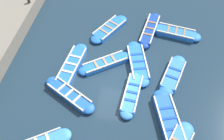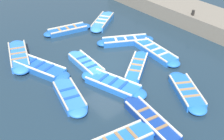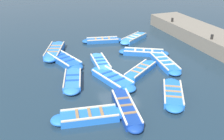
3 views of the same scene
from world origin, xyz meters
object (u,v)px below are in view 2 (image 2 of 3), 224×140
(boat_mid_row, at_px, (155,52))
(boat_stern_in, at_px, (125,41))
(boat_broadside, at_px, (187,92))
(boat_outer_left, at_px, (69,96))
(boat_far_corner, at_px, (137,67))
(boat_drifting, at_px, (113,84))
(boat_inner_gap, at_px, (68,30))
(boat_alongside, at_px, (103,22))
(boat_centre, at_px, (152,121))
(boat_outer_right, at_px, (40,68))
(bollard_mid_north, at_px, (193,13))
(boat_end_of_row, at_px, (86,64))
(boat_bow_out, at_px, (19,56))

(boat_mid_row, bearing_deg, boat_stern_in, -77.96)
(boat_mid_row, distance_m, boat_broadside, 4.13)
(boat_stern_in, distance_m, boat_outer_left, 6.40)
(boat_stern_in, bearing_deg, boat_far_corner, 59.53)
(boat_drifting, bearing_deg, boat_inner_gap, -104.23)
(boat_alongside, bearing_deg, boat_outer_left, 40.90)
(boat_centre, distance_m, boat_outer_left, 4.16)
(boat_outer_right, bearing_deg, boat_stern_in, 173.49)
(boat_far_corner, distance_m, bollard_mid_north, 6.60)
(boat_outer_left, relative_size, boat_drifting, 0.88)
(boat_inner_gap, bearing_deg, boat_broadside, 93.76)
(boat_outer_right, distance_m, boat_alongside, 7.01)
(boat_outer_right, height_order, boat_alongside, boat_outer_right)
(boat_mid_row, bearing_deg, boat_drifting, 12.79)
(boat_alongside, relative_size, boat_stern_in, 0.96)
(boat_end_of_row, xyz_separation_m, boat_inner_gap, (-1.65, -4.41, -0.02))
(boat_stern_in, xyz_separation_m, bollard_mid_north, (-4.79, 1.42, 1.08))
(boat_far_corner, bearing_deg, boat_end_of_row, -45.44)
(boat_alongside, bearing_deg, boat_broadside, 77.41)
(boat_alongside, relative_size, boat_drifting, 0.88)
(boat_outer_left, xyz_separation_m, boat_drifting, (-2.24, 0.59, -0.01))
(boat_alongside, relative_size, boat_broadside, 0.98)
(bollard_mid_north, bearing_deg, boat_stern_in, -16.46)
(boat_centre, xyz_separation_m, boat_far_corner, (-2.56, -3.58, -0.01))
(boat_far_corner, height_order, boat_outer_left, boat_outer_left)
(boat_alongside, bearing_deg, boat_far_corner, 68.49)
(boat_stern_in, bearing_deg, boat_outer_left, 22.98)
(boat_mid_row, relative_size, boat_inner_gap, 1.16)
(boat_bow_out, height_order, bollard_mid_north, bollard_mid_north)
(boat_centre, distance_m, bollard_mid_north, 10.23)
(boat_inner_gap, bearing_deg, boat_mid_row, 111.96)
(boat_outer_right, height_order, boat_far_corner, boat_outer_right)
(boat_outer_right, relative_size, boat_end_of_row, 1.16)
(boat_mid_row, height_order, boat_inner_gap, boat_mid_row)
(boat_outer_left, height_order, boat_drifting, boat_outer_left)
(boat_outer_right, xyz_separation_m, boat_drifting, (-2.10, 3.75, -0.02))
(boat_broadside, relative_size, boat_far_corner, 1.05)
(boat_outer_left, relative_size, bollard_mid_north, 9.89)
(boat_stern_in, height_order, boat_outer_left, boat_outer_left)
(boat_inner_gap, xyz_separation_m, boat_outer_left, (3.97, 6.24, 0.02))
(boat_bow_out, bearing_deg, boat_centre, 102.35)
(boat_far_corner, bearing_deg, boat_alongside, -111.51)
(boat_end_of_row, relative_size, bollard_mid_north, 10.02)
(boat_inner_gap, bearing_deg, boat_drifting, 75.77)
(boat_bow_out, bearing_deg, boat_broadside, 119.61)
(boat_broadside, bearing_deg, boat_mid_row, -114.99)
(boat_bow_out, relative_size, bollard_mid_north, 11.50)
(bollard_mid_north, bearing_deg, boat_alongside, -49.29)
(boat_bow_out, relative_size, boat_stern_in, 1.13)
(boat_outer_left, bearing_deg, boat_far_corner, 177.41)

